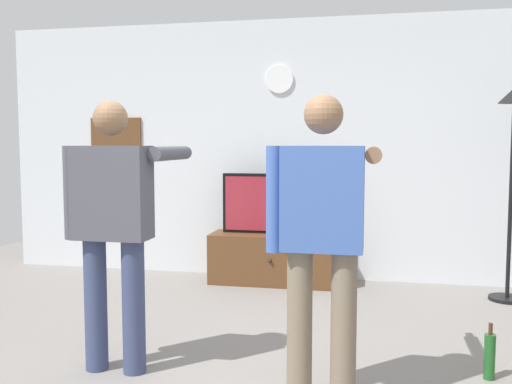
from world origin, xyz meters
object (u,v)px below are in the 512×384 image
(wall_clock, at_px, (279,79))
(person_standing_nearer_lamp, at_px, (114,219))
(tv_stand, at_px, (274,259))
(beverage_bottle, at_px, (490,356))
(framed_picture, at_px, (116,139))
(television, at_px, (275,204))
(person_standing_nearer_couch, at_px, (323,230))

(wall_clock, distance_m, person_standing_nearer_lamp, 2.96)
(tv_stand, bearing_deg, beverage_bottle, -50.93)
(framed_picture, bearing_deg, television, -7.70)
(person_standing_nearer_couch, bearing_deg, wall_clock, 104.01)
(television, distance_m, framed_picture, 1.97)
(wall_clock, relative_size, framed_picture, 0.49)
(beverage_bottle, bearing_deg, wall_clock, 125.45)
(television, relative_size, person_standing_nearer_couch, 0.65)
(beverage_bottle, bearing_deg, television, 128.45)
(beverage_bottle, bearing_deg, person_standing_nearer_lamp, -171.84)
(tv_stand, bearing_deg, person_standing_nearer_lamp, -103.77)
(person_standing_nearer_couch, distance_m, beverage_bottle, 1.35)
(tv_stand, distance_m, beverage_bottle, 2.66)
(tv_stand, distance_m, wall_clock, 1.85)
(framed_picture, height_order, person_standing_nearer_lamp, framed_picture)
(tv_stand, height_order, person_standing_nearer_lamp, person_standing_nearer_lamp)
(person_standing_nearer_lamp, bearing_deg, framed_picture, 115.05)
(person_standing_nearer_lamp, height_order, beverage_bottle, person_standing_nearer_lamp)
(wall_clock, distance_m, person_standing_nearer_couch, 3.14)
(wall_clock, bearing_deg, person_standing_nearer_couch, -75.99)
(tv_stand, distance_m, person_standing_nearer_couch, 2.74)
(wall_clock, bearing_deg, framed_picture, 179.84)
(tv_stand, relative_size, person_standing_nearer_lamp, 0.77)
(television, bearing_deg, tv_stand, -90.00)
(television, relative_size, person_standing_nearer_lamp, 0.65)
(wall_clock, relative_size, person_standing_nearer_couch, 0.17)
(television, distance_m, person_standing_nearer_couch, 2.70)
(television, bearing_deg, person_standing_nearer_lamp, -103.52)
(tv_stand, relative_size, television, 1.19)
(television, bearing_deg, wall_clock, 90.00)
(tv_stand, bearing_deg, television, 90.00)
(tv_stand, xyz_separation_m, person_standing_nearer_couch, (0.71, -2.55, 0.70))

